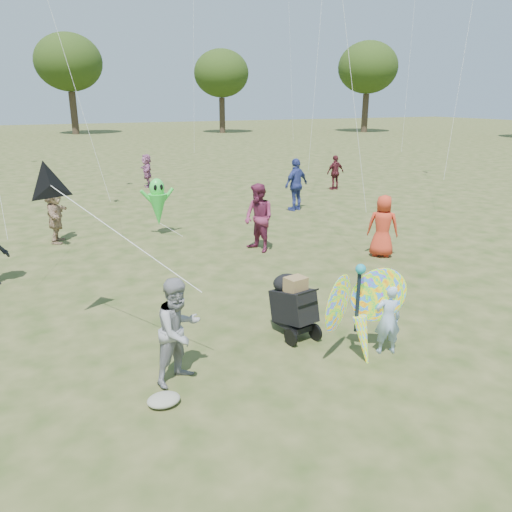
% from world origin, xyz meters
% --- Properties ---
extents(ground, '(160.00, 160.00, 0.00)m').
position_xyz_m(ground, '(0.00, 0.00, 0.00)').
color(ground, '#51592B').
rests_on(ground, ground).
extents(child_girl, '(0.50, 0.41, 1.20)m').
position_xyz_m(child_girl, '(0.98, -1.00, 0.60)').
color(child_girl, '#99B4D8').
rests_on(child_girl, ground).
extents(adult_man, '(0.96, 0.88, 1.60)m').
position_xyz_m(adult_man, '(-2.31, -0.39, 0.80)').
color(adult_man, gray).
rests_on(adult_man, ground).
extents(grey_bag, '(0.46, 0.37, 0.15)m').
position_xyz_m(grey_bag, '(-2.71, -0.90, 0.07)').
color(grey_bag, gray).
rests_on(grey_bag, ground).
extents(crowd_a, '(0.94, 0.91, 1.63)m').
position_xyz_m(crowd_a, '(4.26, 3.26, 0.81)').
color(crowd_a, red).
rests_on(crowd_a, ground).
extents(crowd_c, '(1.21, 0.81, 1.91)m').
position_xyz_m(crowd_c, '(4.96, 9.10, 0.96)').
color(crowd_c, navy).
rests_on(crowd_c, ground).
extents(crowd_d, '(0.79, 1.55, 1.60)m').
position_xyz_m(crowd_d, '(-3.38, 8.26, 0.80)').
color(crowd_d, '#A38264').
rests_on(crowd_d, ground).
extents(crowd_e, '(0.91, 1.05, 1.84)m').
position_xyz_m(crowd_e, '(1.52, 5.02, 0.92)').
color(crowd_e, '#752747').
rests_on(crowd_e, ground).
extents(crowd_h, '(0.93, 0.45, 1.54)m').
position_xyz_m(crowd_h, '(8.73, 12.20, 0.77)').
color(crowd_h, '#541C24').
rests_on(crowd_h, ground).
extents(crowd_j, '(0.61, 1.45, 1.52)m').
position_xyz_m(crowd_j, '(1.18, 16.48, 0.76)').
color(crowd_j, '#A25C8A').
rests_on(crowd_j, ground).
extents(jogging_stroller, '(0.62, 1.10, 1.09)m').
position_xyz_m(jogging_stroller, '(-0.08, 0.25, 0.61)').
color(jogging_stroller, black).
rests_on(jogging_stroller, ground).
extents(butterfly_kite, '(1.74, 0.75, 1.79)m').
position_xyz_m(butterfly_kite, '(0.44, -0.98, 0.81)').
color(butterfly_kite, red).
rests_on(butterfly_kite, ground).
extents(delta_kite_rig, '(2.22, 2.62, 1.76)m').
position_xyz_m(delta_kite_rig, '(-3.66, 1.99, 2.62)').
color(delta_kite_rig, black).
rests_on(delta_kite_rig, ground).
extents(alien_kite, '(1.12, 0.69, 1.74)m').
position_xyz_m(alien_kite, '(-0.53, 7.74, 0.97)').
color(alien_kite, '#34DD43').
rests_on(alien_kite, ground).
extents(tree_line, '(91.78, 33.60, 10.79)m').
position_xyz_m(tree_line, '(3.67, 44.99, 6.86)').
color(tree_line, '#3A2D21').
rests_on(tree_line, ground).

